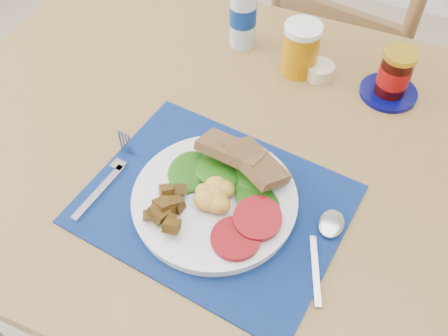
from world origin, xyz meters
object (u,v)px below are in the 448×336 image
at_px(juice_glass, 300,50).
at_px(jam_on_saucer, 394,77).
at_px(chair_far, 346,38).
at_px(water_bottle, 243,9).
at_px(breakfast_plate, 211,197).

height_order(juice_glass, jam_on_saucer, same).
relative_size(chair_far, water_bottle, 5.52).
height_order(chair_far, breakfast_plate, chair_far).
bearing_deg(water_bottle, breakfast_plate, -74.91).
xyz_separation_m(water_bottle, jam_on_saucer, (0.34, -0.04, -0.04)).
relative_size(water_bottle, juice_glass, 1.91).
relative_size(chair_far, breakfast_plate, 4.05).
distance_m(chair_far, water_bottle, 0.49).
bearing_deg(water_bottle, juice_glass, -15.13).
distance_m(chair_far, jam_on_saucer, 0.49).
height_order(chair_far, juice_glass, chair_far).
height_order(water_bottle, jam_on_saucer, water_bottle).
xyz_separation_m(breakfast_plate, water_bottle, (-0.12, 0.43, 0.07)).
bearing_deg(breakfast_plate, jam_on_saucer, 76.49).
distance_m(breakfast_plate, juice_glass, 0.40).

